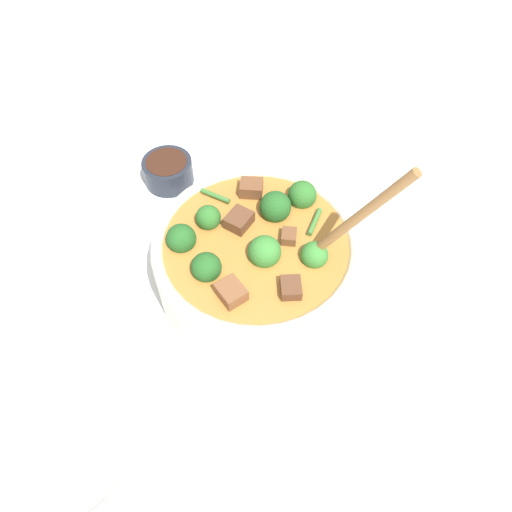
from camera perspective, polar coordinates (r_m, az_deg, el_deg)
ground_plane at (r=0.73m, az=0.00°, el=-3.05°), size 4.00×4.00×0.00m
stew_bowl at (r=0.68m, az=0.01°, el=-0.26°), size 0.27×0.31×0.27m
condiment_bowl at (r=0.85m, az=-10.03°, el=9.64°), size 0.08×0.08×0.04m
empty_plate at (r=0.67m, az=-22.11°, el=-18.11°), size 0.24×0.24×0.02m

